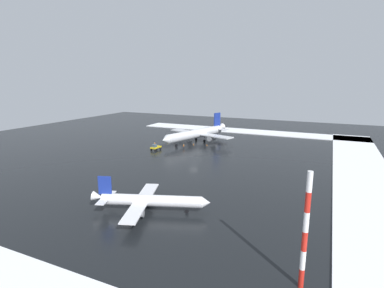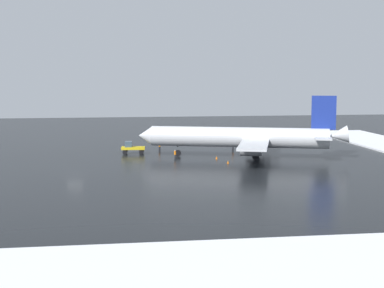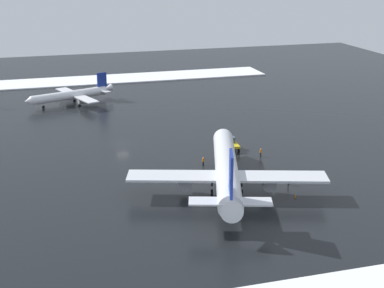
{
  "view_description": "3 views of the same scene",
  "coord_description": "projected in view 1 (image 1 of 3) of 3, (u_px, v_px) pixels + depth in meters",
  "views": [
    {
      "loc": [
        -87.07,
        -39.73,
        27.06
      ],
      "look_at": [
        14.57,
        7.28,
        2.84
      ],
      "focal_mm": 28.0,
      "sensor_mm": 36.0,
      "label": 1
    },
    {
      "loc": [
        5.43,
        -94.71,
        15.79
      ],
      "look_at": [
        20.33,
        8.93,
        3.21
      ],
      "focal_mm": 55.0,
      "sensor_mm": 36.0,
      "label": 2
    },
    {
      "loc": [
        117.37,
        -18.75,
        38.19
      ],
      "look_at": [
        13.03,
        11.53,
        2.97
      ],
      "focal_mm": 55.0,
      "sensor_mm": 36.0,
      "label": 3
    }
  ],
  "objects": [
    {
      "name": "traffic_cone_wingtip_side",
      "position": [
        182.0,
        138.0,
        140.76
      ],
      "size": [
        0.36,
        0.36,
        0.55
      ],
      "primitive_type": "cone",
      "color": "orange",
      "rests_on": "ground_plane"
    },
    {
      "name": "ground_plane",
      "position": [
        193.0,
        163.0,
        99.26
      ],
      "size": [
        240.0,
        240.0,
        0.0
      ],
      "primitive_type": "plane",
      "color": "black"
    },
    {
      "name": "traffic_cone_mid_line",
      "position": [
        207.0,
        145.0,
        124.93
      ],
      "size": [
        0.36,
        0.36,
        0.55
      ],
      "primitive_type": "cone",
      "color": "orange",
      "rests_on": "ground_plane"
    },
    {
      "name": "traffic_cone_near_nose",
      "position": [
        194.0,
        144.0,
        126.38
      ],
      "size": [
        0.36,
        0.36,
        0.55
      ],
      "primitive_type": "cone",
      "color": "orange",
      "rests_on": "ground_plane"
    },
    {
      "name": "ground_crew_beside_wing",
      "position": [
        155.0,
        144.0,
        123.32
      ],
      "size": [
        0.36,
        0.36,
        1.71
      ],
      "rotation": [
        0.0,
        0.0,
        4.92
      ],
      "color": "black",
      "rests_on": "ground_plane"
    },
    {
      "name": "snow_bank_right",
      "position": [
        246.0,
        131.0,
        158.66
      ],
      "size": [
        14.0,
        116.0,
        0.32
      ],
      "primitive_type": "cube",
      "color": "white",
      "rests_on": "ground_plane"
    },
    {
      "name": "airplane_distant_tail",
      "position": [
        197.0,
        134.0,
        130.72
      ],
      "size": [
        38.76,
        32.63,
        11.77
      ],
      "rotation": [
        0.0,
        0.0,
        2.84
      ],
      "color": "silver",
      "rests_on": "ground_plane"
    },
    {
      "name": "antenna_mast",
      "position": [
        305.0,
        232.0,
        38.13
      ],
      "size": [
        0.7,
        0.7,
        16.12
      ],
      "color": "red",
      "rests_on": "ground_plane"
    },
    {
      "name": "ground_crew_near_tug",
      "position": [
        174.0,
        138.0,
        136.31
      ],
      "size": [
        0.36,
        0.36,
        1.71
      ],
      "rotation": [
        0.0,
        0.0,
        4.83
      ],
      "color": "black",
      "rests_on": "ground_plane"
    },
    {
      "name": "pushback_tug",
      "position": [
        156.0,
        147.0,
        116.45
      ],
      "size": [
        4.78,
        2.66,
        2.5
      ],
      "rotation": [
        0.0,
        0.0,
        3.05
      ],
      "color": "gold",
      "rests_on": "ground_plane"
    },
    {
      "name": "airplane_parked_portside",
      "position": [
        149.0,
        200.0,
        62.12
      ],
      "size": [
        20.47,
        24.25,
        7.44
      ],
      "rotation": [
        0.0,
        0.0,
        5.05
      ],
      "color": "white",
      "rests_on": "ground_plane"
    },
    {
      "name": "ground_crew_mid_apron",
      "position": [
        184.0,
        146.0,
        119.8
      ],
      "size": [
        0.36,
        0.36,
        1.71
      ],
      "rotation": [
        0.0,
        0.0,
        0.31
      ],
      "color": "black",
      "rests_on": "ground_plane"
    },
    {
      "name": "snow_bank_far",
      "position": [
        366.0,
        184.0,
        78.71
      ],
      "size": [
        152.0,
        16.0,
        0.32
      ],
      "primitive_type": "cube",
      "color": "white",
      "rests_on": "ground_plane"
    }
  ]
}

